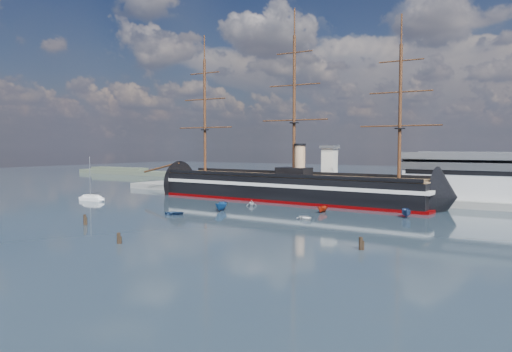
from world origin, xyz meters
The scene contains 15 objects.
ground centered at (0.00, 40.00, 0.00)m, with size 600.00×600.00×0.00m, color #1D2C39.
quay centered at (10.00, 76.00, 0.00)m, with size 180.00×18.00×2.00m, color slate.
quay_tower centered at (3.00, 73.00, 9.75)m, with size 5.00×5.00×15.00m.
shoreline centered at (-139.23, 135.00, 1.45)m, with size 120.00×10.00×4.00m.
warship centered at (-6.74, 60.00, 4.04)m, with size 113.31×21.28×53.94m.
sailboat centered at (-55.66, 27.54, 0.86)m, with size 8.50×2.72×13.49m.
motorboat_a centered at (-8.31, 29.68, 0.00)m, with size 7.04×2.58×2.81m, color #194E8C.
motorboat_b centered at (-13.56, 17.54, 0.00)m, with size 2.94×1.18×1.37m, color navy.
motorboat_c centered at (15.48, 40.36, 0.00)m, with size 5.19×1.90×2.08m, color #A4230A.
motorboat_d centered at (-7.35, 42.75, 0.00)m, with size 5.16×2.24×1.89m, color silver.
motorboat_e centered at (17.46, 26.80, 0.00)m, with size 3.02×1.21×1.41m, color white.
motorboat_f centered at (35.77, 42.91, 0.00)m, with size 6.48×2.38×2.59m, color navy.
piling_near_left centered at (-19.44, -4.43, 0.00)m, with size 0.64×0.64×2.90m, color black.
piling_near_mid centered at (2.32, -14.99, 0.00)m, with size 0.64×0.64×2.60m, color black.
piling_far_right centered at (39.50, 2.09, 0.00)m, with size 0.64×0.64×2.81m, color black.
Camera 1 is at (67.32, -74.51, 16.81)m, focal length 35.00 mm.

